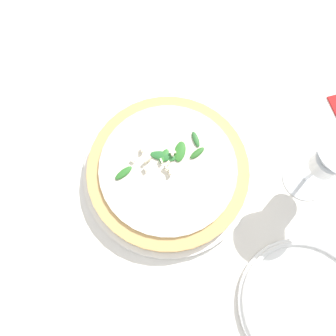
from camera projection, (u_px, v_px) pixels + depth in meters
name	position (u px, v px, depth m)	size (l,w,h in m)	color
ground_plane	(173.00, 161.00, 0.60)	(6.00, 6.00, 0.00)	silver
pizza_arugula_main	(168.00, 170.00, 0.58)	(0.30, 0.30, 0.05)	white
wine_glass	(332.00, 159.00, 0.49)	(0.09, 0.09, 0.15)	white
side_plate_white	(304.00, 305.00, 0.51)	(0.21, 0.21, 0.02)	white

